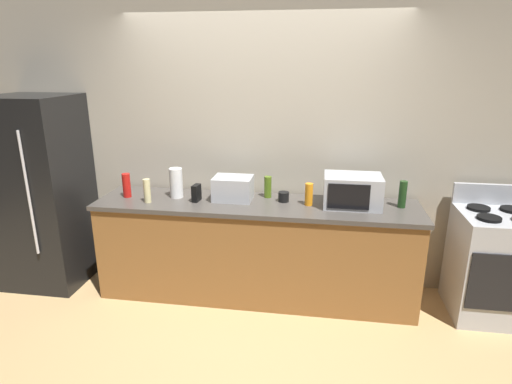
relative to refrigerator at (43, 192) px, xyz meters
name	(u,v)px	position (x,y,z in m)	size (l,w,h in m)	color
ground_plane	(249,318)	(2.05, -0.40, -0.90)	(8.00, 8.00, 0.00)	tan
back_wall	(263,143)	(2.05, 0.41, 0.45)	(6.40, 0.10, 2.70)	#B2A893
counter_run	(256,250)	(2.05, 0.00, -0.45)	(2.84, 0.64, 0.90)	brown
refrigerator	(43,192)	(0.00, 0.00, 0.00)	(0.72, 0.73, 1.80)	black
stove_range	(492,264)	(4.05, 0.00, -0.44)	(0.60, 0.61, 1.08)	#B7BABF
microwave	(352,191)	(2.87, 0.05, 0.13)	(0.48, 0.35, 0.27)	#B7BABF
toaster_oven	(233,188)	(1.83, 0.06, 0.10)	(0.34, 0.26, 0.21)	#B7BABF
paper_towel_roll	(176,183)	(1.31, 0.05, 0.13)	(0.12, 0.12, 0.27)	white
cordless_phone	(196,193)	(1.52, -0.03, 0.07)	(0.05, 0.11, 0.15)	black
bottle_hand_soap	(147,191)	(1.11, -0.13, 0.11)	(0.06, 0.06, 0.21)	beige
bottle_wine	(403,194)	(3.29, 0.08, 0.12)	(0.07, 0.07, 0.23)	#1E3F19
bottle_olive_oil	(268,187)	(2.13, 0.18, 0.10)	(0.07, 0.07, 0.19)	#4C6B19
bottle_hot_sauce	(127,185)	(0.86, -0.01, 0.11)	(0.07, 0.07, 0.22)	red
bottle_dish_soap	(309,194)	(2.51, 0.01, 0.10)	(0.07, 0.07, 0.19)	orange
mug_black	(284,197)	(2.28, 0.08, 0.04)	(0.09, 0.09, 0.09)	black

